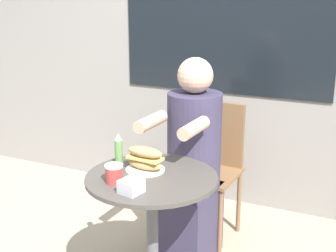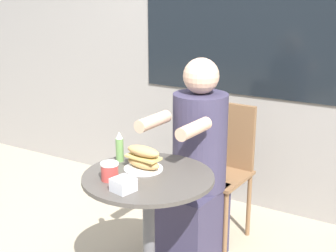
% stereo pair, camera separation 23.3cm
% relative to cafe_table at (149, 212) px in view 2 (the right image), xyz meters
% --- Properties ---
extents(storefront_wall, '(8.00, 0.09, 2.80)m').
position_rel_cafe_table_xyz_m(storefront_wall, '(-0.00, 1.38, 0.89)').
color(storefront_wall, gray).
rests_on(storefront_wall, ground_plane).
extents(cafe_table, '(0.64, 0.64, 0.70)m').
position_rel_cafe_table_xyz_m(cafe_table, '(0.00, 0.00, 0.00)').
color(cafe_table, '#47423D').
rests_on(cafe_table, ground_plane).
extents(diner_chair, '(0.40, 0.40, 0.87)m').
position_rel_cafe_table_xyz_m(diner_chair, '(0.01, 0.83, 0.01)').
color(diner_chair, brown).
rests_on(diner_chair, ground_plane).
extents(seated_diner, '(0.33, 0.57, 1.20)m').
position_rel_cafe_table_xyz_m(seated_diner, '(0.00, 0.49, 0.02)').
color(seated_diner, '#38334C').
rests_on(seated_diner, ground_plane).
extents(sandwich_on_plate, '(0.20, 0.19, 0.12)m').
position_rel_cafe_table_xyz_m(sandwich_on_plate, '(-0.06, 0.05, 0.25)').
color(sandwich_on_plate, white).
rests_on(sandwich_on_plate, cafe_table).
extents(drink_cup, '(0.09, 0.09, 0.09)m').
position_rel_cafe_table_xyz_m(drink_cup, '(-0.12, -0.14, 0.24)').
color(drink_cup, '#B73D38').
rests_on(drink_cup, cafe_table).
extents(napkin_box, '(0.11, 0.11, 0.06)m').
position_rel_cafe_table_xyz_m(napkin_box, '(0.01, -0.21, 0.22)').
color(napkin_box, silver).
rests_on(napkin_box, cafe_table).
extents(condiment_bottle, '(0.04, 0.04, 0.16)m').
position_rel_cafe_table_xyz_m(condiment_bottle, '(-0.23, 0.09, 0.27)').
color(condiment_bottle, '#66934C').
rests_on(condiment_bottle, cafe_table).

